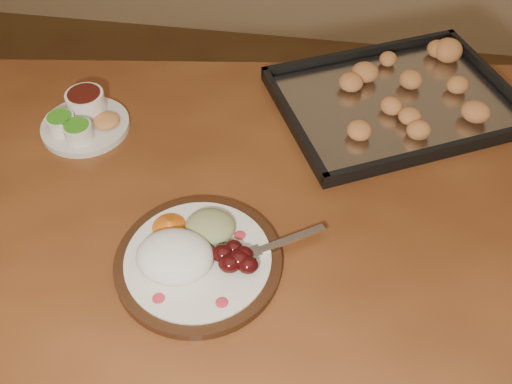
# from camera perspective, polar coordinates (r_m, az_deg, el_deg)

# --- Properties ---
(dining_table) EXTENTS (1.61, 1.09, 0.75)m
(dining_table) POSITION_cam_1_polar(r_m,az_deg,el_deg) (1.09, -1.41, -5.26)
(dining_table) COLOR brown
(dining_table) RESTS_ON ground
(dinner_plate) EXTENTS (0.34, 0.27, 0.06)m
(dinner_plate) POSITION_cam_1_polar(r_m,az_deg,el_deg) (0.93, -6.16, -6.37)
(dinner_plate) COLOR black
(dinner_plate) RESTS_ON dining_table
(condiment_saucer) EXTENTS (0.18, 0.18, 0.06)m
(condiment_saucer) POSITION_cam_1_polar(r_m,az_deg,el_deg) (1.20, -16.89, 7.02)
(condiment_saucer) COLOR silver
(condiment_saucer) RESTS_ON dining_table
(baking_tray) EXTENTS (0.59, 0.53, 0.05)m
(baking_tray) POSITION_cam_1_polar(r_m,az_deg,el_deg) (1.25, 13.79, 9.00)
(baking_tray) COLOR black
(baking_tray) RESTS_ON dining_table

